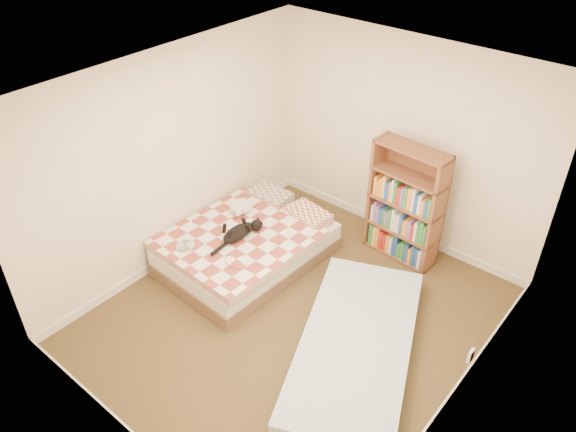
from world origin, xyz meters
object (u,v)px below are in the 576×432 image
Objects in this scene: black_cat at (240,231)px; white_dog at (241,207)px; bed at (249,245)px; bookshelf at (404,216)px; floor_mattress at (356,346)px.

black_cat is 0.49m from white_dog.
bed is 2.67× the size of black_cat.
black_cat is at bearing -34.02° from white_dog.
bed is 1.83m from bookshelf.
floor_mattress is (0.48, -1.66, -0.43)m from bookshelf.
floor_mattress is at bearing -10.25° from bed.
black_cat is (-1.27, -1.42, -0.01)m from bookshelf.
floor_mattress is 1.82m from black_cat.
bed is 1.35× the size of bookshelf.
bookshelf is at bearing 46.95° from white_dog.
bookshelf reaches higher than white_dog.
bookshelf reaches higher than bed.
bookshelf is 0.63× the size of floor_mattress.
bed is at bearing 144.45° from floor_mattress.
bookshelf is at bearing 46.60° from bed.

